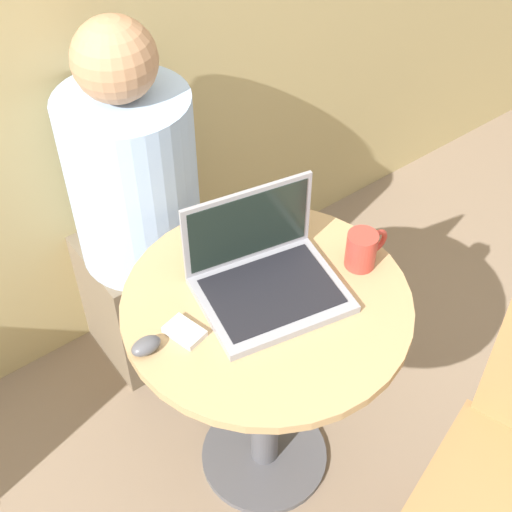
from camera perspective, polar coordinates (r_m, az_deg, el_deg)
name	(u,v)px	position (r m, az deg, el deg)	size (l,w,h in m)	color
ground_plane	(264,456)	(2.24, 0.66, -15.71)	(12.00, 12.00, 0.00)	#7F6B56
round_table	(266,352)	(1.81, 0.80, -7.65)	(0.68, 0.68, 0.71)	#4C4C51
laptop	(265,274)	(1.66, 0.72, -1.47)	(0.37, 0.33, 0.23)	gray
cell_phone	(185,332)	(1.60, -5.74, -6.05)	(0.08, 0.10, 0.02)	silver
computer_mouse	(146,346)	(1.57, -8.79, -7.11)	(0.07, 0.04, 0.03)	#4C4C51
coffee_cup	(363,249)	(1.73, 8.54, 0.55)	(0.12, 0.07, 0.10)	#B2382D
person_seated	(132,228)	(2.19, -9.90, 2.25)	(0.36, 0.56, 1.19)	brown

